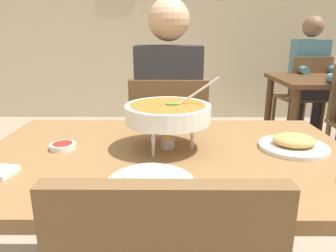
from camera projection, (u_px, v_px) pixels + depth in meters
cafe_rear_partition at (170, 3)px, 3.98m from camera, size 10.00×0.10×3.00m
dining_table_main at (168, 180)px, 1.12m from camera, size 1.30×0.83×0.73m
chair_diner_main at (169, 144)px, 1.82m from camera, size 0.44×0.44×0.90m
diner_main at (169, 103)px, 1.78m from camera, size 0.40×0.45×1.31m
curry_bowl at (167, 113)px, 1.08m from camera, size 0.33×0.30×0.26m
rice_plate at (151, 179)px, 0.84m from camera, size 0.24×0.24×0.06m
appetizer_plate at (294, 144)px, 1.11m from camera, size 0.24×0.24×0.06m
sauce_dish at (63, 146)px, 1.11m from camera, size 0.09×0.09×0.02m
dining_table_far at (329, 92)px, 2.91m from camera, size 1.00×0.80×0.73m
chair_bg_left at (304, 92)px, 3.40m from camera, size 0.49×0.49×0.90m
patron_bg_left at (309, 70)px, 3.38m from camera, size 0.40×0.45×1.31m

